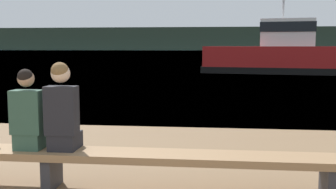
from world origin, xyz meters
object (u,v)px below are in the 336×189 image
Objects in this scene: person_right at (62,110)px; tugboat_red at (281,56)px; person_left at (28,115)px; bench_main at (51,156)px.

person_right is 23.74m from tugboat_red.
tugboat_red is (6.40, 22.97, 0.19)m from person_left.
tugboat_red is (6.12, 22.98, 0.70)m from bench_main.
person_right is at bearing -0.55° from person_left.
person_right is 0.11× the size of tugboat_red.
bench_main is 6.68× the size of person_right.
person_left is at bearing 178.13° from bench_main.
person_left is (-0.28, 0.01, 0.51)m from bench_main.
person_right reaches higher than bench_main.
bench_main is 23.79m from tugboat_red.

